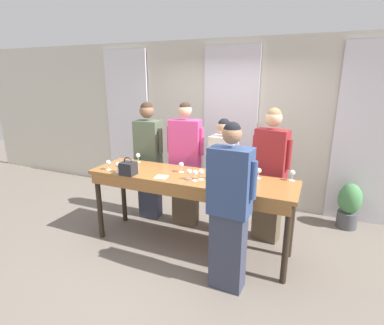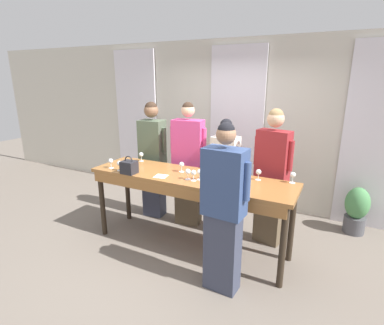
# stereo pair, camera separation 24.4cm
# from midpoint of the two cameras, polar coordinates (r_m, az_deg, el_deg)

# --- Properties ---
(ground_plane) EXTENTS (18.00, 18.00, 0.00)m
(ground_plane) POSITION_cam_midpoint_polar(r_m,az_deg,el_deg) (4.18, 1.28, -15.56)
(ground_plane) COLOR #70665B
(wall_back) EXTENTS (12.00, 0.06, 2.80)m
(wall_back) POSITION_cam_midpoint_polar(r_m,az_deg,el_deg) (5.28, 9.93, 7.20)
(wall_back) COLOR beige
(wall_back) RESTS_ON ground_plane
(curtain_panel_left) EXTENTS (0.94, 0.03, 2.69)m
(curtain_panel_left) POSITION_cam_midpoint_polar(r_m,az_deg,el_deg) (6.19, -9.39, 7.98)
(curtain_panel_left) COLOR white
(curtain_panel_left) RESTS_ON ground_plane
(curtain_panel_center) EXTENTS (0.94, 0.03, 2.69)m
(curtain_panel_center) POSITION_cam_midpoint_polar(r_m,az_deg,el_deg) (5.23, 9.69, 6.50)
(curtain_panel_center) COLOR white
(curtain_panel_center) RESTS_ON ground_plane
(curtain_panel_right) EXTENTS (0.94, 0.03, 2.69)m
(curtain_panel_right) POSITION_cam_midpoint_polar(r_m,az_deg,el_deg) (5.03, 33.23, 3.71)
(curtain_panel_right) COLOR white
(curtain_panel_right) RESTS_ON ground_plane
(tasting_bar) EXTENTS (2.63, 0.70, 1.00)m
(tasting_bar) POSITION_cam_midpoint_polar(r_m,az_deg,el_deg) (3.77, 1.19, -4.19)
(tasting_bar) COLOR #9E6633
(tasting_bar) RESTS_ON ground_plane
(wine_bottle) EXTENTS (0.08, 0.08, 0.33)m
(wine_bottle) POSITION_cam_midpoint_polar(r_m,az_deg,el_deg) (3.54, 7.76, -1.61)
(wine_bottle) COLOR black
(wine_bottle) RESTS_ON tasting_bar
(handbag) EXTENTS (0.18, 0.16, 0.23)m
(handbag) POSITION_cam_midpoint_polar(r_m,az_deg,el_deg) (3.87, -10.14, -0.87)
(handbag) COLOR #232328
(handbag) RESTS_ON tasting_bar
(wine_glass_front_left) EXTENTS (0.07, 0.07, 0.13)m
(wine_glass_front_left) POSITION_cam_midpoint_polar(r_m,az_deg,el_deg) (4.40, -8.09, 1.42)
(wine_glass_front_left) COLOR white
(wine_glass_front_left) RESTS_ON tasting_bar
(wine_glass_front_mid) EXTENTS (0.07, 0.07, 0.13)m
(wine_glass_front_mid) POSITION_cam_midpoint_polar(r_m,az_deg,el_deg) (4.14, -13.60, 0.17)
(wine_glass_front_mid) COLOR white
(wine_glass_front_mid) RESTS_ON tasting_bar
(wine_glass_front_right) EXTENTS (0.07, 0.07, 0.13)m
(wine_glass_front_right) POSITION_cam_midpoint_polar(r_m,az_deg,el_deg) (3.57, 3.45, -1.91)
(wine_glass_front_right) COLOR white
(wine_glass_front_right) RESTS_ON tasting_bar
(wine_glass_center_left) EXTENTS (0.07, 0.07, 0.13)m
(wine_glass_center_left) POSITION_cam_midpoint_polar(r_m,az_deg,el_deg) (3.56, 11.04, -2.24)
(wine_glass_center_left) COLOR white
(wine_glass_center_left) RESTS_ON tasting_bar
(wine_glass_center_mid) EXTENTS (0.07, 0.07, 0.13)m
(wine_glass_center_mid) POSITION_cam_midpoint_polar(r_m,az_deg,el_deg) (3.86, -0.19, -0.49)
(wine_glass_center_mid) COLOR white
(wine_glass_center_mid) RESTS_ON tasting_bar
(wine_glass_center_right) EXTENTS (0.07, 0.07, 0.13)m
(wine_glass_center_right) POSITION_cam_midpoint_polar(r_m,az_deg,el_deg) (3.58, 1.16, -1.85)
(wine_glass_center_right) COLOR white
(wine_glass_center_right) RESTS_ON tasting_bar
(wine_glass_back_left) EXTENTS (0.07, 0.07, 0.13)m
(wine_glass_back_left) POSITION_cam_midpoint_polar(r_m,az_deg,el_deg) (3.68, 14.43, -1.89)
(wine_glass_back_left) COLOR white
(wine_glass_back_left) RESTS_ON tasting_bar
(wine_glass_back_mid) EXTENTS (0.07, 0.07, 0.13)m
(wine_glass_back_mid) POSITION_cam_midpoint_polar(r_m,az_deg,el_deg) (3.79, 6.34, -0.94)
(wine_glass_back_mid) COLOR white
(wine_glass_back_mid) RESTS_ON tasting_bar
(wine_glass_back_right) EXTENTS (0.07, 0.07, 0.13)m
(wine_glass_back_right) POSITION_cam_midpoint_polar(r_m,az_deg,el_deg) (3.54, 2.28, -2.08)
(wine_glass_back_right) COLOR white
(wine_glass_back_right) RESTS_ON tasting_bar
(wine_glass_near_host) EXTENTS (0.07, 0.07, 0.13)m
(wine_glass_near_host) POSITION_cam_midpoint_polar(r_m,az_deg,el_deg) (3.69, 20.48, -2.33)
(wine_glass_near_host) COLOR white
(wine_glass_near_host) RESTS_ON tasting_bar
(wine_glass_by_bottle) EXTENTS (0.07, 0.07, 0.13)m
(wine_glass_by_bottle) POSITION_cam_midpoint_polar(r_m,az_deg,el_deg) (3.41, 9.09, -3.00)
(wine_glass_by_bottle) COLOR white
(wine_glass_by_bottle) RESTS_ON tasting_bar
(wine_glass_by_handbag) EXTENTS (0.07, 0.07, 0.13)m
(wine_glass_by_handbag) POSITION_cam_midpoint_polar(r_m,az_deg,el_deg) (4.00, -11.98, -0.26)
(wine_glass_by_handbag) COLOR white
(wine_glass_by_handbag) RESTS_ON tasting_bar
(napkin) EXTENTS (0.17, 0.17, 0.00)m
(napkin) POSITION_cam_midpoint_polar(r_m,az_deg,el_deg) (3.72, -4.09, -2.65)
(napkin) COLOR white
(napkin) RESTS_ON tasting_bar
(pen) EXTENTS (0.09, 0.11, 0.01)m
(pen) POSITION_cam_midpoint_polar(r_m,az_deg,el_deg) (3.80, 10.06, -2.45)
(pen) COLOR maroon
(pen) RESTS_ON tasting_bar
(guest_olive_jacket) EXTENTS (0.48, 0.30, 1.83)m
(guest_olive_jacket) POSITION_cam_midpoint_polar(r_m,az_deg,el_deg) (4.71, -5.99, 0.67)
(guest_olive_jacket) COLOR #383D51
(guest_olive_jacket) RESTS_ON ground_plane
(guest_pink_top) EXTENTS (0.55, 0.30, 1.85)m
(guest_pink_top) POSITION_cam_midpoint_polar(r_m,az_deg,el_deg) (4.41, 0.85, -0.41)
(guest_pink_top) COLOR brown
(guest_pink_top) RESTS_ON ground_plane
(guest_cream_sweater) EXTENTS (0.47, 0.27, 1.66)m
(guest_cream_sweater) POSITION_cam_midpoint_polar(r_m,az_deg,el_deg) (4.23, 7.86, -2.62)
(guest_cream_sweater) COLOR #473833
(guest_cream_sweater) RESTS_ON ground_plane
(guest_striped_shirt) EXTENTS (0.53, 0.29, 1.82)m
(guest_striped_shirt) POSITION_cam_midpoint_polar(r_m,az_deg,el_deg) (4.04, 16.57, -2.43)
(guest_striped_shirt) COLOR brown
(guest_striped_shirt) RESTS_ON ground_plane
(host_pouring) EXTENTS (0.53, 0.27, 1.79)m
(host_pouring) POSITION_cam_midpoint_polar(r_m,az_deg,el_deg) (3.05, 8.37, -8.94)
(host_pouring) COLOR #383D51
(host_pouring) RESTS_ON ground_plane
(potted_plant) EXTENTS (0.33, 0.33, 0.69)m
(potted_plant) POSITION_cam_midpoint_polar(r_m,az_deg,el_deg) (4.99, 30.09, -7.77)
(potted_plant) COLOR #4C4C51
(potted_plant) RESTS_ON ground_plane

